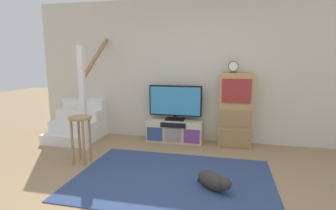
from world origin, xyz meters
TOP-DOWN VIEW (x-y plane):
  - ground_plane at (0.00, 0.00)m, footprint 20.00×20.00m
  - back_wall at (0.00, 2.46)m, footprint 6.40×0.12m
  - area_rug at (0.00, 0.60)m, footprint 2.60×1.80m
  - media_console at (-0.30, 2.19)m, footprint 1.06×0.38m
  - television at (-0.30, 2.22)m, footprint 1.01×0.22m
  - side_cabinet at (0.81, 2.20)m, footprint 0.58×0.38m
  - desk_clock at (0.74, 2.19)m, footprint 0.18×0.08m
  - staircase at (-2.24, 2.20)m, footprint 1.00×1.36m
  - bar_stool_near at (-1.47, 0.83)m, footprint 0.34×0.34m
  - dog at (0.54, 0.42)m, footprint 0.47×0.44m

SIDE VIEW (x-z plane):
  - ground_plane at x=0.00m, z-range 0.00..0.00m
  - area_rug at x=0.00m, z-range 0.00..0.01m
  - dog at x=0.54m, z-range 0.00..0.23m
  - media_console at x=-0.30m, z-range 0.00..0.42m
  - staircase at x=-2.24m, z-range -0.73..1.47m
  - bar_stool_near at x=-1.47m, z-range 0.18..0.90m
  - side_cabinet at x=0.81m, z-range 0.00..1.33m
  - television at x=-0.30m, z-range 0.44..1.11m
  - back_wall at x=0.00m, z-range 0.00..2.70m
  - desk_clock at x=0.74m, z-range 1.33..1.54m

